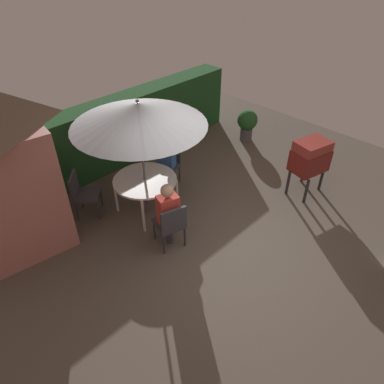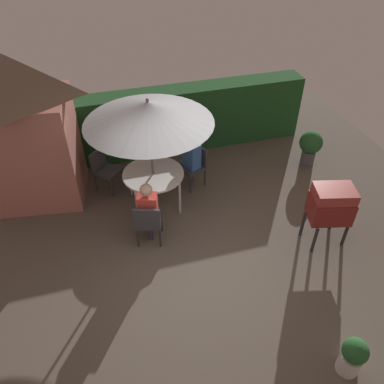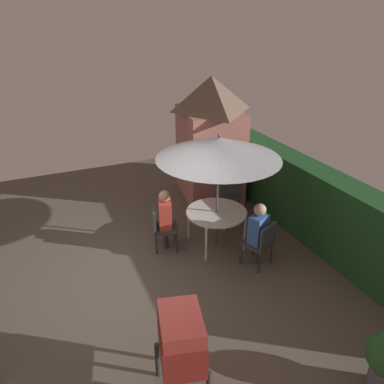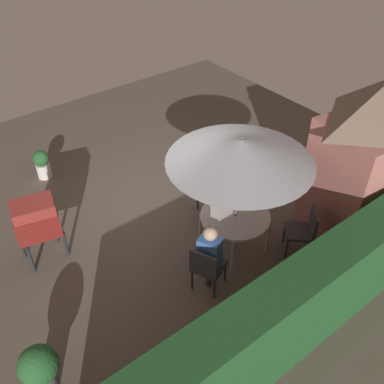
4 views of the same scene
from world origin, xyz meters
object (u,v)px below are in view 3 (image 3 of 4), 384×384
object	(u,v)px
chair_near_shed	(161,225)
person_in_red	(165,213)
bbq_grill	(181,339)
chair_toward_hedge	(230,196)
garden_shed	(210,137)
chair_far_side	(261,242)
patio_table	(216,214)
person_in_blue	(258,228)
patio_umbrella	(219,148)

from	to	relation	value
chair_near_shed	person_in_red	xyz separation A→B (m)	(0.02, 0.08, 0.26)
bbq_grill	chair_toward_hedge	world-z (taller)	bbq_grill
garden_shed	chair_far_side	distance (m)	3.35
garden_shed	patio_table	xyz separation A→B (m)	(2.19, -0.92, -0.82)
garden_shed	chair_near_shed	bearing A→B (deg)	-46.36
patio_table	chair_toward_hedge	xyz separation A→B (m)	(-0.89, 0.80, -0.17)
garden_shed	person_in_blue	distance (m)	3.21
bbq_grill	patio_table	bearing A→B (deg)	145.71
garden_shed	bbq_grill	bearing A→B (deg)	-29.49
chair_near_shed	chair_toward_hedge	bearing A→B (deg)	107.39
person_in_blue	chair_near_shed	bearing A→B (deg)	-130.05
garden_shed	patio_umbrella	bearing A→B (deg)	-22.80
chair_far_side	person_in_blue	world-z (taller)	person_in_blue
patio_table	person_in_blue	size ratio (longest dim) A/B	0.95
chair_far_side	person_in_red	distance (m)	1.89
garden_shed	chair_toward_hedge	distance (m)	1.64
chair_near_shed	chair_far_side	bearing A→B (deg)	48.83
garden_shed	person_in_blue	xyz separation A→B (m)	(3.08, -0.53, -0.73)
person_in_red	chair_near_shed	bearing A→B (deg)	-106.78
chair_far_side	chair_toward_hedge	xyz separation A→B (m)	(-1.86, 0.38, 0.00)
chair_near_shed	person_in_red	bearing A→B (deg)	73.22
chair_far_side	person_in_red	world-z (taller)	person_in_red
garden_shed	patio_umbrella	distance (m)	2.43
patio_table	chair_near_shed	distance (m)	1.10
bbq_grill	person_in_blue	size ratio (longest dim) A/B	0.95
chair_toward_hedge	chair_far_side	bearing A→B (deg)	-11.46
garden_shed	person_in_red	distance (m)	2.77
garden_shed	person_in_red	size ratio (longest dim) A/B	2.36
chair_near_shed	person_in_red	distance (m)	0.28
garden_shed	bbq_grill	world-z (taller)	garden_shed
garden_shed	patio_table	bearing A→B (deg)	-22.80
chair_far_side	garden_shed	bearing A→B (deg)	171.00
patio_table	bbq_grill	world-z (taller)	bbq_grill
garden_shed	chair_toward_hedge	size ratio (longest dim) A/B	3.30
patio_umbrella	person_in_blue	bearing A→B (deg)	23.51
garden_shed	patio_table	distance (m)	2.51
chair_far_side	patio_umbrella	bearing A→B (deg)	-156.49
person_in_blue	patio_table	bearing A→B (deg)	-156.49
patio_umbrella	person_in_blue	world-z (taller)	patio_umbrella
garden_shed	patio_table	size ratio (longest dim) A/B	2.49
bbq_grill	person_in_red	bearing A→B (deg)	163.44
patio_umbrella	chair_near_shed	size ratio (longest dim) A/B	2.58
person_in_red	patio_umbrella	bearing A→B (deg)	73.22
person_in_red	person_in_blue	xyz separation A→B (m)	(1.18, 1.35, 0.00)
patio_umbrella	person_in_blue	distance (m)	1.60
person_in_red	chair_far_side	bearing A→B (deg)	47.74
patio_umbrella	person_in_red	xyz separation A→B (m)	(-0.29, -0.96, -1.28)
chair_near_shed	bbq_grill	bearing A→B (deg)	-15.00
bbq_grill	person_in_blue	xyz separation A→B (m)	(-1.84, 2.25, -0.06)
patio_table	person_in_blue	xyz separation A→B (m)	(0.89, 0.39, 0.09)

